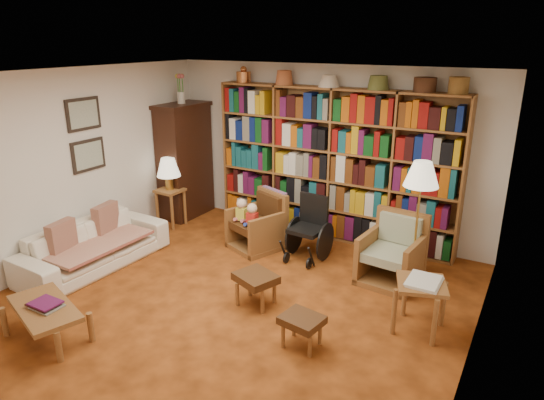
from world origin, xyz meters
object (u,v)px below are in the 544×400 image
Objects in this scene: sofa at (94,246)px; side_table_papers at (421,290)px; coffee_table at (45,310)px; side_table_lamp at (171,200)px; footstool_a at (256,280)px; floor_lamp at (421,179)px; footstool_b at (302,322)px; armchair_sage at (393,255)px; armchair_leather at (259,224)px; wheelchair at (309,230)px.

side_table_papers reaches higher than sofa.
side_table_lamp is at bearing 108.19° from coffee_table.
floor_lamp is at bearing 45.44° from footstool_a.
side_table_lamp is 1.01× the size of side_table_papers.
footstool_b is at bearing -107.64° from floor_lamp.
footstool_b is (-0.35, -1.80, -0.06)m from armchair_sage.
floor_lamp reaches higher than coffee_table.
armchair_sage is 1.40× the size of side_table_papers.
footstool_a is (2.43, -1.38, -0.13)m from side_table_lamp.
side_table_lamp is 0.40× the size of floor_lamp.
armchair_leather is 0.77m from wheelchair.
coffee_table is (-3.15, -1.98, -0.14)m from side_table_papers.
side_table_lamp is at bearing 179.63° from armchair_sage.
armchair_leather reaches higher than side_table_lamp.
armchair_leather reaches higher than coffee_table.
sofa is at bearing 176.21° from footstool_b.
floor_lamp is at bearing 0.30° from armchair_leather.
footstool_a is at bearing 150.93° from footstool_b.
sofa is at bearing -174.27° from footstool_a.
wheelchair is at bearing 176.42° from armchair_sage.
armchair_sage reaches higher than sofa.
armchair_leather is at bearing -41.26° from sofa.
footstool_b is at bearing -137.25° from side_table_papers.
floor_lamp is at bearing -1.36° from wheelchair.
armchair_leather reaches higher than footstool_b.
armchair_leather is at bearing 158.41° from side_table_papers.
side_table_lamp is 3.70m from footstool_b.
armchair_sage is 1.97× the size of footstool_b.
footstool_a is (-1.14, -1.36, -0.02)m from armchair_sage.
sofa is at bearing -86.46° from side_table_lamp.
armchair_leather is (1.63, 0.01, -0.10)m from side_table_lamp.
armchair_leather is at bearing 0.20° from side_table_lamp.
side_table_papers is (0.56, -0.96, 0.13)m from armchair_sage.
floor_lamp is 4.23m from coffee_table.
armchair_leather is 3.04m from coffee_table.
floor_lamp is at bearing 72.36° from footstool_b.
floor_lamp reaches higher than sofa.
side_table_lamp reaches higher than sofa.
footstool_b is (-0.91, -0.84, -0.19)m from side_table_papers.
floor_lamp reaches higher than side_table_lamp.
side_table_papers is 1.11× the size of footstool_a.
sofa is 1.29× the size of floor_lamp.
footstool_b is at bearing -91.72° from sofa.
wheelchair is 0.56× the size of floor_lamp.
footstool_b is at bearing -29.07° from footstool_a.
armchair_sage reaches higher than footstool_b.
side_table_lamp is 2.80m from footstool_a.
floor_lamp reaches higher than armchair_leather.
wheelchair is 2.02× the size of footstool_b.
side_table_papers is (4.13, -0.98, 0.02)m from side_table_lamp.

